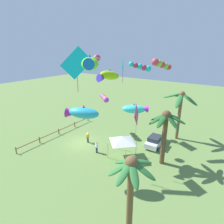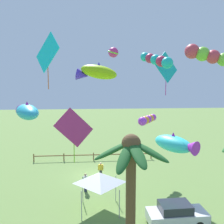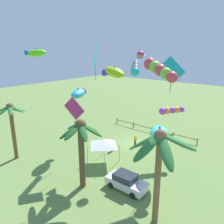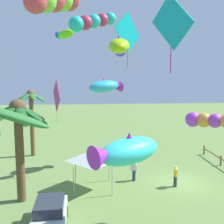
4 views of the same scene
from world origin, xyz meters
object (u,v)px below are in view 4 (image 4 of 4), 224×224
Objects in this scene: kite_fish_3 at (126,151)px; kite_diamond_5 at (172,23)px; spectator_1 at (175,176)px; kite_fish_8 at (119,46)px; kite_tube_6 at (92,22)px; kite_diamond_1 at (57,96)px; palm_tree_1 at (31,107)px; kite_ball_9 at (168,15)px; kite_fish_0 at (106,86)px; kite_tube_10 at (56,0)px; kite_tube_4 at (212,121)px; spectator_0 at (134,171)px; palm_tree_0 at (18,126)px; kite_fish_7 at (65,34)px; kite_diamond_2 at (128,33)px; parked_car_0 at (50,215)px; festival_tent at (92,155)px.

kite_diamond_5 reaches higher than kite_fish_3.
kite_fish_8 reaches higher than spectator_1.
kite_diamond_1 is at bearing 24.31° from kite_tube_6.
kite_ball_9 is at bearing -133.05° from palm_tree_1.
kite_fish_0 is 13.46m from kite_tube_10.
kite_diamond_1 is (-7.06, -3.35, 1.65)m from palm_tree_1.
kite_ball_9 reaches higher than kite_tube_4.
kite_tube_6 is (-5.19, 3.28, 10.12)m from spectator_0.
kite_fish_0 is (6.89, -6.06, 2.25)m from palm_tree_0.
palm_tree_1 is at bearing 46.95° from kite_ball_9.
kite_tube_10 is (-6.91, 7.60, 10.28)m from spectator_1.
kite_fish_3 is 16.71m from kite_fish_7.
palm_tree_1 is 1.51× the size of kite_diamond_2.
kite_tube_4 is at bearing -159.58° from kite_diamond_2.
spectator_0 is 8.38m from kite_tube_4.
kite_fish_0 is 1.39× the size of kite_tube_6.
kite_fish_0 is (-3.34, -7.33, 2.22)m from palm_tree_1.
kite_fish_7 is 12.06m from kite_ball_9.
kite_fish_8 is (5.12, -4.31, 9.39)m from parked_car_0.
palm_tree_0 is 1.64× the size of kite_fish_3.
kite_diamond_1 is (1.92, 8.69, 5.84)m from spectator_1.
spectator_0 is 14.53m from kite_fish_7.
palm_tree_0 is at bearing 29.22° from kite_tube_10.
kite_tube_10 is at bearing 109.92° from kite_fish_3.
kite_fish_0 is at bearing 27.27° from kite_ball_9.
festival_tent reaches higher than parked_car_0.
kite_tube_4 is 1.06× the size of kite_fish_7.
kite_diamond_2 is at bearing -117.43° from palm_tree_1.
kite_fish_0 reaches higher than kite_fish_3.
spectator_0 is 0.63× the size of kite_fish_7.
kite_fish_7 is 15.47m from kite_tube_10.
kite_diamond_1 is (0.50, 5.84, 5.84)m from spectator_0.
spectator_0 is 0.63× the size of kite_tube_6.
kite_fish_7 is (13.18, 0.03, 11.42)m from parked_car_0.
palm_tree_1 reaches higher than spectator_1.
kite_ball_9 is at bearing -117.91° from kite_fish_8.
kite_fish_8 is (-8.07, -4.34, -2.03)m from kite_fish_7.
kite_diamond_1 reaches higher than spectator_0.
kite_diamond_5 reaches higher than palm_tree_1.
kite_tube_6 is (-12.75, -5.92, 5.93)m from palm_tree_1.
palm_tree_1 is 12.72m from kite_fish_8.
kite_diamond_1 is 0.76× the size of kite_diamond_2.
palm_tree_1 is at bearing 42.32° from kite_tube_4.
kite_ball_9 is 8.66m from kite_tube_10.
kite_diamond_2 is 1.33× the size of kite_fish_8.
kite_tube_10 reaches higher than parked_car_0.
kite_tube_10 is at bearing -150.78° from palm_tree_0.
kite_fish_8 reaches higher than spectator_0.
kite_fish_3 reaches higher than parked_car_0.
kite_fish_0 is at bearing -19.98° from parked_car_0.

